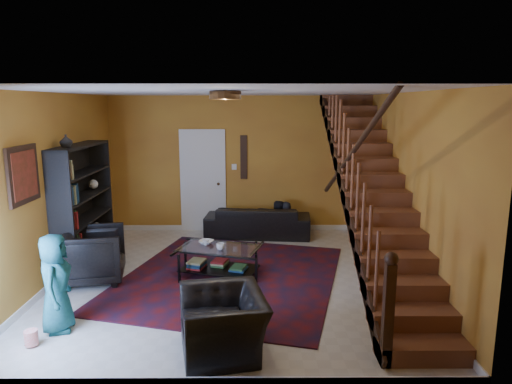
# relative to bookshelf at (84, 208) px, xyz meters

# --- Properties ---
(floor) EXTENTS (5.50, 5.50, 0.00)m
(floor) POSITION_rel_bookshelf_xyz_m (2.40, -0.60, -0.96)
(floor) COLOR beige
(floor) RESTS_ON ground
(room) EXTENTS (5.50, 5.50, 5.50)m
(room) POSITION_rel_bookshelf_xyz_m (1.07, 0.73, -0.91)
(room) COLOR gold
(room) RESTS_ON ground
(staircase) EXTENTS (0.95, 5.02, 3.18)m
(staircase) POSITION_rel_bookshelf_xyz_m (4.53, -0.60, 0.43)
(staircase) COLOR brown
(staircase) RESTS_ON floor
(bookshelf) EXTENTS (0.35, 1.80, 2.00)m
(bookshelf) POSITION_rel_bookshelf_xyz_m (0.00, 0.00, 0.00)
(bookshelf) COLOR black
(bookshelf) RESTS_ON floor
(door) EXTENTS (0.82, 0.05, 2.05)m
(door) POSITION_rel_bookshelf_xyz_m (1.70, 2.12, 0.06)
(door) COLOR silver
(door) RESTS_ON floor
(framed_picture) EXTENTS (0.04, 0.74, 0.74)m
(framed_picture) POSITION_rel_bookshelf_xyz_m (-0.17, -1.50, 0.79)
(framed_picture) COLOR maroon
(framed_picture) RESTS_ON room
(wall_hanging) EXTENTS (0.14, 0.03, 0.90)m
(wall_hanging) POSITION_rel_bookshelf_xyz_m (2.55, 2.13, 0.59)
(wall_hanging) COLOR black
(wall_hanging) RESTS_ON room
(ceiling_fixture) EXTENTS (0.40, 0.40, 0.10)m
(ceiling_fixture) POSITION_rel_bookshelf_xyz_m (2.40, -1.40, 1.78)
(ceiling_fixture) COLOR #3F2814
(ceiling_fixture) RESTS_ON room
(rug) EXTENTS (3.94, 4.26, 0.02)m
(rug) POSITION_rel_bookshelf_xyz_m (2.39, -0.56, -0.96)
(rug) COLOR #4D0D0E
(rug) RESTS_ON floor
(sofa) EXTENTS (2.15, 0.98, 0.61)m
(sofa) POSITION_rel_bookshelf_xyz_m (2.84, 1.70, -0.66)
(sofa) COLOR black
(sofa) RESTS_ON floor
(armchair_left) EXTENTS (1.06, 1.04, 0.82)m
(armchair_left) POSITION_rel_bookshelf_xyz_m (0.35, -0.71, -0.55)
(armchair_left) COLOR black
(armchair_left) RESTS_ON floor
(armchair_right) EXTENTS (1.06, 1.15, 0.65)m
(armchair_right) POSITION_rel_bookshelf_xyz_m (2.43, -2.69, -0.64)
(armchair_right) COLOR black
(armchair_right) RESTS_ON floor
(person_adult_a) EXTENTS (0.42, 0.28, 1.15)m
(person_adult_a) POSITION_rel_bookshelf_xyz_m (3.40, 1.75, -0.84)
(person_adult_a) COLOR black
(person_adult_a) RESTS_ON sofa
(person_adult_b) EXTENTS (0.58, 0.46, 1.16)m
(person_adult_b) POSITION_rel_bookshelf_xyz_m (3.24, 1.75, -0.83)
(person_adult_b) COLOR black
(person_adult_b) RESTS_ON sofa
(person_child) EXTENTS (0.46, 0.63, 1.18)m
(person_child) POSITION_rel_bookshelf_xyz_m (0.45, -2.22, -0.37)
(person_child) COLOR #195D60
(person_child) RESTS_ON armchair_left
(coffee_table) EXTENTS (1.36, 1.02, 0.46)m
(coffee_table) POSITION_rel_bookshelf_xyz_m (2.23, -0.49, -0.70)
(coffee_table) COLOR black
(coffee_table) RESTS_ON floor
(cup_a) EXTENTS (0.16, 0.16, 0.10)m
(cup_a) POSITION_rel_bookshelf_xyz_m (2.26, -0.61, -0.45)
(cup_a) COLOR #999999
(cup_a) RESTS_ON coffee_table
(cup_b) EXTENTS (0.13, 0.13, 0.09)m
(cup_b) POSITION_rel_bookshelf_xyz_m (2.01, -0.39, -0.46)
(cup_b) COLOR #999999
(cup_b) RESTS_ON coffee_table
(bowl) EXTENTS (0.28, 0.28, 0.06)m
(bowl) POSITION_rel_bookshelf_xyz_m (2.01, -0.32, -0.48)
(bowl) COLOR #999999
(bowl) RESTS_ON coffee_table
(vase) EXTENTS (0.18, 0.18, 0.19)m
(vase) POSITION_rel_bookshelf_xyz_m (-0.00, -0.50, 1.13)
(vase) COLOR #999999
(vase) RESTS_ON bookshelf
(popcorn_bucket) EXTENTS (0.18, 0.18, 0.17)m
(popcorn_bucket) POSITION_rel_bookshelf_xyz_m (0.30, -2.59, -0.86)
(popcorn_bucket) COLOR red
(popcorn_bucket) RESTS_ON rug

